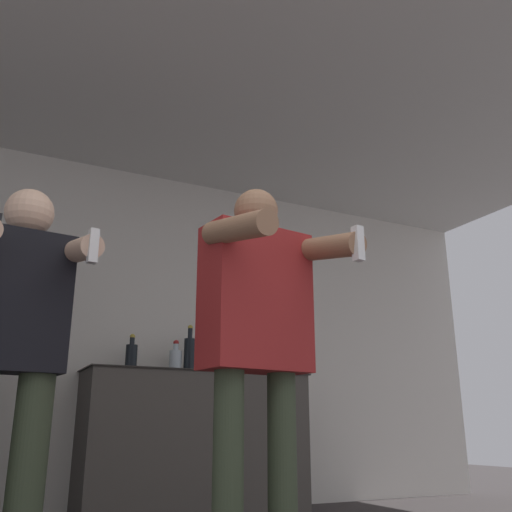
% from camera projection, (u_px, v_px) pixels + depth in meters
% --- Properties ---
extents(wall_back, '(7.00, 0.06, 2.55)m').
position_uv_depth(wall_back, '(96.00, 329.00, 4.17)').
color(wall_back, silver).
rests_on(wall_back, ground_plane).
extents(ceiling_slab, '(7.00, 3.66, 0.05)m').
position_uv_depth(ceiling_slab, '(171.00, 54.00, 3.18)').
color(ceiling_slab, silver).
rests_on(ceiling_slab, wall_back).
extents(counter, '(1.60, 0.54, 0.96)m').
position_uv_depth(counter, '(195.00, 442.00, 3.99)').
color(counter, '#47423D').
rests_on(counter, ground_plane).
extents(bottle_red_label, '(0.08, 0.08, 0.36)m').
position_uv_depth(bottle_red_label, '(189.00, 354.00, 4.20)').
color(bottle_red_label, black).
rests_on(bottle_red_label, counter).
extents(bottle_amber_bourbon, '(0.08, 0.08, 0.32)m').
position_uv_depth(bottle_amber_bourbon, '(274.00, 361.00, 4.49)').
color(bottle_amber_bourbon, maroon).
rests_on(bottle_amber_bourbon, counter).
extents(bottle_brown_liquor, '(0.09, 0.09, 0.24)m').
position_uv_depth(bottle_brown_liquor, '(175.00, 360.00, 4.14)').
color(bottle_brown_liquor, silver).
rests_on(bottle_brown_liquor, counter).
extents(bottle_short_whiskey, '(0.08, 0.08, 0.26)m').
position_uv_depth(bottle_short_whiskey, '(131.00, 356.00, 4.01)').
color(bottle_short_whiskey, black).
rests_on(bottle_short_whiskey, counter).
extents(person_woman_foreground, '(0.58, 0.56, 1.57)m').
position_uv_depth(person_woman_foreground, '(258.00, 326.00, 2.31)').
color(person_woman_foreground, '#38422D').
rests_on(person_woman_foreground, ground_plane).
extents(person_man_side, '(0.52, 0.51, 1.59)m').
position_uv_depth(person_man_side, '(14.00, 346.00, 2.33)').
color(person_man_side, '#38422D').
rests_on(person_man_side, ground_plane).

